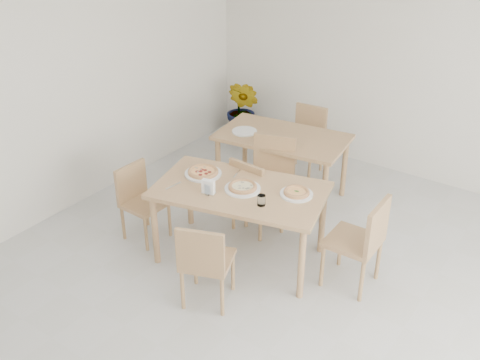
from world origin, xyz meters
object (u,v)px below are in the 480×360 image
Objects in this scene: tumbler_a at (209,189)px; pizza_pepperoni at (203,171)px; plate_pepperoni at (203,174)px; pizza_mushroom at (243,186)px; pizza_margherita at (297,192)px; main_table at (240,196)px; plate_empty at (244,131)px; chair_north at (271,173)px; plate_mushroom at (243,189)px; chair_back_s at (253,191)px; chair_back_n at (307,135)px; plate_margherita at (296,194)px; chair_south at (205,259)px; chair_west at (139,197)px; tumbler_b at (261,200)px; chair_east at (363,238)px; potted_plant at (243,110)px; second_table at (282,143)px; napkin_holder at (208,187)px.

pizza_pepperoni is at bearing 136.42° from tumbler_a.
pizza_mushroom is at bearing -2.65° from plate_pepperoni.
main_table is at bearing -157.59° from pizza_margherita.
pizza_margherita is 1.05× the size of plate_empty.
chair_north is 0.85m from plate_pepperoni.
chair_back_s is at bearing 112.90° from plate_mushroom.
pizza_mushroom is at bearing 116.49° from chair_back_s.
main_table is at bearing -56.72° from plate_empty.
plate_empty is at bearing 124.35° from pizza_mushroom.
pizza_margherita is 1.98m from chair_back_n.
chair_north reaches higher than plate_mushroom.
chair_back_n is at bearing 116.43° from plate_margherita.
chair_north is 0.35m from chair_back_s.
chair_south is 2.50× the size of pizza_pepperoni.
plate_pepperoni is at bearing 90.00° from pizza_pepperoni.
plate_margherita is 0.78m from tumbler_a.
chair_west is at bearing -179.18° from main_table.
plate_mushroom is at bearing 49.89° from tumbler_a.
tumbler_b is at bearing 12.53° from tumbler_a.
pizza_pepperoni is at bearing 177.35° from plate_mushroom.
chair_east reaches higher than pizza_pepperoni.
chair_back_s is at bearing 129.73° from tumbler_b.
potted_plant is at bearing 116.40° from pizza_pepperoni.
chair_west is 7.54× the size of tumbler_a.
pizza_pepperoni is (-0.92, -0.18, 0.00)m from pizza_margherita.
plate_pepperoni reaches higher than main_table.
chair_west is at bearing -165.36° from plate_mushroom.
main_table is 2.10× the size of chair_south.
potted_plant reaches higher than second_table.
chair_back_s is (0.15, -0.80, -0.19)m from second_table.
plate_pepperoni is 1.23m from second_table.
second_table is at bearing -97.67° from chair_south.
plate_margherita is 1.47m from plate_empty.
chair_north is 0.65m from plate_empty.
main_table is 1.14× the size of second_table.
chair_west is 2.32m from chair_back_n.
plate_pepperoni is 0.94m from pizza_margherita.
plate_margherita is at bearing -86.14° from chair_east.
napkin_holder reaches higher than main_table.
chair_north is 6.44× the size of napkin_holder.
chair_east is at bearing -1.37° from main_table.
pizza_pepperoni is 0.40× the size of chair_back_n.
pizza_pepperoni is at bearing -63.60° from potted_plant.
plate_empty is (-0.26, 1.05, -0.02)m from pizza_pepperoni.
chair_west is 1.62m from pizza_margherita.
plate_margherita and plate_pepperoni have the same top height.
tumbler_b is (0.48, -0.92, 0.27)m from chair_north.
plate_mushroom is 1.29m from second_table.
potted_plant is (-1.55, 2.25, -0.23)m from main_table.
napkin_holder is (-0.65, -0.44, 0.04)m from pizza_margherita.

